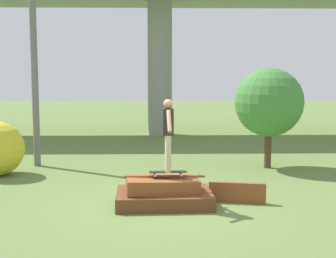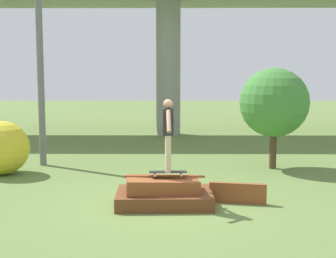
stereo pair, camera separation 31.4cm
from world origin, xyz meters
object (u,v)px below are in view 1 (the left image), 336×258
(utility_pole, at_px, (34,52))
(skateboard, at_px, (168,172))
(skater, at_px, (168,131))
(tree_behind_left, at_px, (269,103))

(utility_pole, bearing_deg, skateboard, -48.80)
(utility_pole, bearing_deg, skater, -48.80)
(skater, bearing_deg, skateboard, 180.00)
(skateboard, distance_m, tree_behind_left, 5.12)
(skateboard, relative_size, tree_behind_left, 0.27)
(skater, bearing_deg, tree_behind_left, 52.16)
(utility_pole, xyz_separation_m, tree_behind_left, (6.90, -0.48, -1.48))
(skater, distance_m, tree_behind_left, 4.98)
(tree_behind_left, bearing_deg, skateboard, -127.84)
(skater, xyz_separation_m, utility_pole, (-3.85, 4.40, 1.83))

